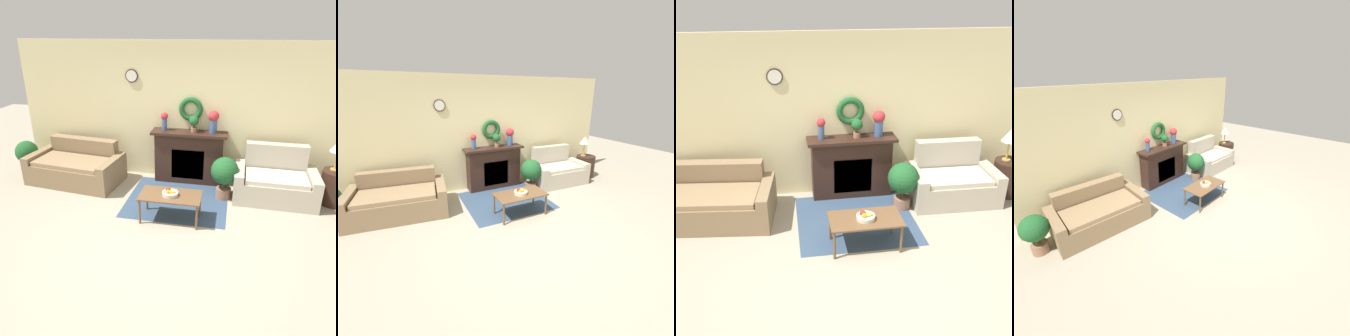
% 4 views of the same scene
% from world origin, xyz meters
% --- Properties ---
extents(ground_plane, '(16.00, 16.00, 0.00)m').
position_xyz_m(ground_plane, '(0.00, 0.00, 0.00)').
color(ground_plane, '#9E937F').
extents(floor_rug, '(1.80, 1.63, 0.01)m').
position_xyz_m(floor_rug, '(0.05, 1.36, 0.00)').
color(floor_rug, '#334760').
rests_on(floor_rug, ground_plane).
extents(wall_back, '(6.80, 0.17, 2.70)m').
position_xyz_m(wall_back, '(0.00, 2.40, 1.35)').
color(wall_back, beige).
rests_on(wall_back, ground_plane).
extents(fireplace, '(1.47, 0.41, 1.05)m').
position_xyz_m(fireplace, '(0.12, 2.20, 0.53)').
color(fireplace, '#331E16').
rests_on(fireplace, ground_plane).
extents(couch_left, '(1.90, 1.19, 0.80)m').
position_xyz_m(couch_left, '(-2.10, 1.75, 0.29)').
color(couch_left, '#846B4C').
rests_on(couch_left, ground_plane).
extents(loveseat_right, '(1.46, 0.93, 0.94)m').
position_xyz_m(loveseat_right, '(1.76, 1.79, 0.31)').
color(loveseat_right, '#B2A893').
rests_on(loveseat_right, ground_plane).
extents(coffee_table, '(0.99, 0.53, 0.45)m').
position_xyz_m(coffee_table, '(0.05, 0.68, 0.40)').
color(coffee_table, brown).
rests_on(coffee_table, ground_plane).
extents(fruit_bowl, '(0.25, 0.25, 0.12)m').
position_xyz_m(fruit_bowl, '(0.04, 0.66, 0.49)').
color(fruit_bowl, beige).
rests_on(fruit_bowl, coffee_table).
extents(side_table_by_loveseat, '(0.52, 0.52, 0.61)m').
position_xyz_m(side_table_by_loveseat, '(2.80, 1.80, 0.31)').
color(side_table_by_loveseat, '#331E16').
rests_on(side_table_by_loveseat, ground_plane).
extents(table_lamp, '(0.27, 0.27, 0.55)m').
position_xyz_m(table_lamp, '(2.73, 1.85, 1.04)').
color(table_lamp, '#B28E42').
rests_on(table_lamp, side_table_by_loveseat).
extents(vase_on_mantel_left, '(0.14, 0.14, 0.35)m').
position_xyz_m(vase_on_mantel_left, '(-0.37, 2.20, 1.25)').
color(vase_on_mantel_left, '#3D5684').
rests_on(vase_on_mantel_left, fireplace).
extents(vase_on_mantel_right, '(0.20, 0.20, 0.43)m').
position_xyz_m(vase_on_mantel_right, '(0.57, 2.20, 1.30)').
color(vase_on_mantel_right, '#3D5684').
rests_on(vase_on_mantel_right, fireplace).
extents(potted_plant_on_mantel, '(0.19, 0.19, 0.31)m').
position_xyz_m(potted_plant_on_mantel, '(0.21, 2.18, 1.24)').
color(potted_plant_on_mantel, '#8E664C').
rests_on(potted_plant_on_mantel, fireplace).
extents(potted_plant_floor_by_loveseat, '(0.50, 0.50, 0.79)m').
position_xyz_m(potted_plant_floor_by_loveseat, '(0.86, 1.61, 0.49)').
color(potted_plant_floor_by_loveseat, '#8E664C').
rests_on(potted_plant_floor_by_loveseat, ground_plane).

